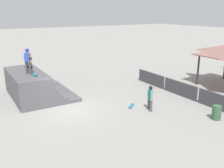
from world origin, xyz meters
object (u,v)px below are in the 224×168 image
skater_on_deck (28,59)px  bystander_walking (150,96)px  trash_bin (217,113)px  skateboard_on_ground (131,106)px  skateboard_on_deck (35,75)px

skater_on_deck → bystander_walking: skater_on_deck is taller
bystander_walking → trash_bin: (3.10, 2.46, -0.54)m
bystander_walking → trash_bin: 3.99m
skater_on_deck → skateboard_on_ground: bearing=20.7°
bystander_walking → skateboard_on_ground: size_ratio=2.09×
skateboard_on_ground → skateboard_on_deck: bearing=-78.4°
skater_on_deck → trash_bin: size_ratio=2.07×
skateboard_on_ground → trash_bin: 5.26m
skateboard_on_deck → trash_bin: bearing=40.4°
skater_on_deck → skateboard_on_ground: 7.77m
skater_on_deck → skateboard_on_deck: (0.73, 0.17, -0.95)m
bystander_walking → skateboard_on_ground: (-1.15, -0.63, -0.90)m
skater_on_deck → skateboard_on_ground: (4.83, 5.35, -2.89)m
skateboard_on_deck → bystander_walking: skateboard_on_deck is taller
skater_on_deck → bystander_walking: size_ratio=1.07×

